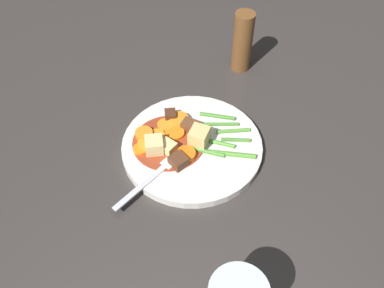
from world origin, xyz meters
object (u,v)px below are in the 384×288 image
carrot_slice_6 (166,126)px  meat_chunk_0 (170,116)px  potato_chunk_0 (154,146)px  potato_chunk_1 (199,137)px  pepper_mill (243,42)px  carrot_slice_0 (179,120)px  carrot_slice_4 (175,133)px  dinner_plate (192,147)px  carrot_slice_5 (156,136)px  carrot_slice_7 (186,155)px  carrot_slice_1 (148,146)px  carrot_slice_3 (140,150)px  meat_chunk_2 (178,161)px  meat_chunk_1 (192,126)px  potato_chunk_2 (168,147)px  carrot_slice_2 (144,134)px  fork (155,174)px

carrot_slice_6 → meat_chunk_0: bearing=-117.3°
potato_chunk_0 → potato_chunk_1: potato_chunk_1 is taller
meat_chunk_0 → pepper_mill: bearing=-135.0°
carrot_slice_0 → carrot_slice_4: (0.01, 0.03, -0.00)m
dinner_plate → carrot_slice_5: carrot_slice_5 is taller
carrot_slice_5 → carrot_slice_7: (-0.05, 0.05, 0.00)m
potato_chunk_0 → potato_chunk_1: (-0.08, -0.01, 0.00)m
dinner_plate → carrot_slice_6: 0.07m
carrot_slice_1 → carrot_slice_0: bearing=-136.2°
carrot_slice_3 → carrot_slice_5: 0.04m
meat_chunk_0 → meat_chunk_2: meat_chunk_0 is taller
carrot_slice_6 → pepper_mill: bearing=-133.4°
carrot_slice_0 → meat_chunk_1: (-0.02, 0.02, 0.00)m
carrot_slice_6 → meat_chunk_1: (-0.05, 0.01, 0.01)m
carrot_slice_0 → carrot_slice_3: 0.10m
carrot_slice_1 → carrot_slice_3: carrot_slice_1 is taller
carrot_slice_3 → carrot_slice_6: size_ratio=0.85×
potato_chunk_1 → meat_chunk_2: potato_chunk_1 is taller
carrot_slice_3 → meat_chunk_1: (-0.10, -0.04, 0.01)m
carrot_slice_0 → carrot_slice_7: bearing=94.1°
potato_chunk_2 → meat_chunk_2: potato_chunk_2 is taller
carrot_slice_1 → carrot_slice_2: 0.03m
carrot_slice_6 → carrot_slice_7: carrot_slice_7 is taller
meat_chunk_2 → fork: 0.05m
carrot_slice_1 → carrot_slice_5: 0.03m
carrot_slice_3 → carrot_slice_5: size_ratio=0.80×
potato_chunk_1 → meat_chunk_0: (0.05, -0.06, -0.01)m
meat_chunk_0 → meat_chunk_1: bearing=142.2°
carrot_slice_1 → potato_chunk_1: potato_chunk_1 is taller
carrot_slice_2 → carrot_slice_5: carrot_slice_2 is taller
carrot_slice_3 → potato_chunk_0: size_ratio=0.82×
potato_chunk_1 → meat_chunk_1: bearing=-75.0°
carrot_slice_4 → meat_chunk_2: meat_chunk_2 is taller
carrot_slice_6 → meat_chunk_2: bearing=101.4°
fork → carrot_slice_5: bearing=-93.1°
carrot_slice_4 → fork: 0.10m
potato_chunk_1 → fork: 0.10m
carrot_slice_5 → meat_chunk_0: 0.05m
carrot_slice_2 → potato_chunk_1: size_ratio=0.91×
carrot_slice_2 → meat_chunk_1: bearing=-173.7°
potato_chunk_1 → meat_chunk_0: potato_chunk_1 is taller
carrot_slice_7 → fork: 0.07m
meat_chunk_0 → meat_chunk_1: same height
potato_chunk_2 → pepper_mill: pepper_mill is taller
dinner_plate → carrot_slice_0: 0.06m
carrot_slice_5 → meat_chunk_2: (-0.04, 0.06, 0.01)m
carrot_slice_0 → carrot_slice_5: (0.04, 0.04, -0.00)m
potato_chunk_0 → meat_chunk_2: size_ratio=1.14×
carrot_slice_7 → potato_chunk_1: (-0.03, -0.03, 0.01)m
meat_chunk_2 → pepper_mill: pepper_mill is taller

